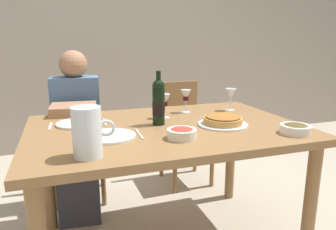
% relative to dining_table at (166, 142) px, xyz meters
% --- Properties ---
extents(back_wall, '(8.00, 0.10, 2.80)m').
position_rel_dining_table_xyz_m(back_wall, '(0.00, 2.08, 0.73)').
color(back_wall, '#A3998E').
rests_on(back_wall, ground).
extents(dining_table, '(1.50, 1.00, 0.76)m').
position_rel_dining_table_xyz_m(dining_table, '(0.00, 0.00, 0.00)').
color(dining_table, olive).
rests_on(dining_table, ground).
extents(wine_bottle, '(0.07, 0.07, 0.31)m').
position_rel_dining_table_xyz_m(wine_bottle, '(-0.03, 0.04, 0.22)').
color(wine_bottle, black).
rests_on(wine_bottle, dining_table).
extents(water_pitcher, '(0.17, 0.12, 0.21)m').
position_rel_dining_table_xyz_m(water_pitcher, '(-0.45, -0.35, 0.19)').
color(water_pitcher, silver).
rests_on(water_pitcher, dining_table).
extents(baked_tart, '(0.28, 0.28, 0.06)m').
position_rel_dining_table_xyz_m(baked_tart, '(0.31, -0.09, 0.12)').
color(baked_tart, silver).
rests_on(baked_tart, dining_table).
extents(salad_bowl, '(0.15, 0.15, 0.06)m').
position_rel_dining_table_xyz_m(salad_bowl, '(-0.00, -0.24, 0.12)').
color(salad_bowl, silver).
rests_on(salad_bowl, dining_table).
extents(olive_bowl, '(0.16, 0.16, 0.05)m').
position_rel_dining_table_xyz_m(olive_bowl, '(0.58, -0.35, 0.12)').
color(olive_bowl, white).
rests_on(olive_bowl, dining_table).
extents(wine_glass_left_diner, '(0.07, 0.07, 0.15)m').
position_rel_dining_table_xyz_m(wine_glass_left_diner, '(0.23, 0.28, 0.20)').
color(wine_glass_left_diner, silver).
rests_on(wine_glass_left_diner, dining_table).
extents(wine_glass_right_diner, '(0.07, 0.07, 0.15)m').
position_rel_dining_table_xyz_m(wine_glass_right_diner, '(0.05, 0.18, 0.20)').
color(wine_glass_right_diner, silver).
rests_on(wine_glass_right_diner, dining_table).
extents(wine_glass_centre, '(0.07, 0.07, 0.15)m').
position_rel_dining_table_xyz_m(wine_glass_centre, '(0.54, 0.24, 0.20)').
color(wine_glass_centre, silver).
rests_on(wine_glass_centre, dining_table).
extents(dinner_plate_left_setting, '(0.24, 0.24, 0.01)m').
position_rel_dining_table_xyz_m(dinner_plate_left_setting, '(-0.47, 0.19, 0.10)').
color(dinner_plate_left_setting, silver).
rests_on(dinner_plate_left_setting, dining_table).
extents(dinner_plate_right_setting, '(0.26, 0.26, 0.01)m').
position_rel_dining_table_xyz_m(dinner_plate_right_setting, '(-0.33, -0.11, 0.10)').
color(dinner_plate_right_setting, silver).
rests_on(dinner_plate_right_setting, dining_table).
extents(fork_left_setting, '(0.02, 0.16, 0.00)m').
position_rel_dining_table_xyz_m(fork_left_setting, '(-0.62, 0.19, 0.09)').
color(fork_left_setting, silver).
rests_on(fork_left_setting, dining_table).
extents(knife_left_setting, '(0.02, 0.18, 0.00)m').
position_rel_dining_table_xyz_m(knife_left_setting, '(-0.32, 0.19, 0.09)').
color(knife_left_setting, silver).
rests_on(knife_left_setting, dining_table).
extents(knife_right_setting, '(0.02, 0.18, 0.00)m').
position_rel_dining_table_xyz_m(knife_right_setting, '(-0.18, -0.11, 0.09)').
color(knife_right_setting, silver).
rests_on(knife_right_setting, dining_table).
extents(spoon_right_setting, '(0.02, 0.16, 0.00)m').
position_rel_dining_table_xyz_m(spoon_right_setting, '(-0.48, -0.11, 0.09)').
color(spoon_right_setting, silver).
rests_on(spoon_right_setting, dining_table).
extents(chair_left, '(0.44, 0.44, 0.87)m').
position_rel_dining_table_xyz_m(chair_left, '(-0.44, 0.88, -0.17)').
color(chair_left, olive).
rests_on(chair_left, ground).
extents(diner_left, '(0.37, 0.53, 1.16)m').
position_rel_dining_table_xyz_m(diner_left, '(-0.46, 0.64, -0.05)').
color(diner_left, '#4C6B93').
rests_on(diner_left, ground).
extents(chair_right, '(0.41, 0.41, 0.87)m').
position_rel_dining_table_xyz_m(chair_right, '(0.45, 0.89, -0.17)').
color(chair_right, olive).
rests_on(chair_right, ground).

